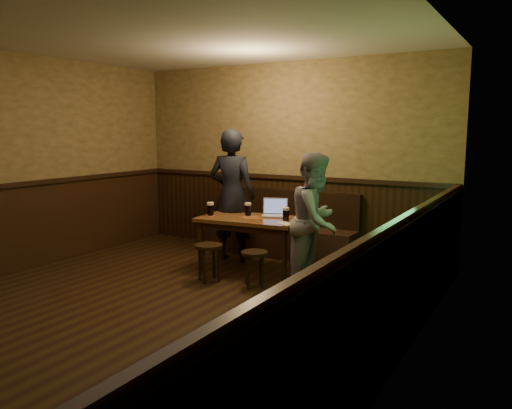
{
  "coord_description": "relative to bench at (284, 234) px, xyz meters",
  "views": [
    {
      "loc": [
        3.41,
        -3.6,
        1.83
      ],
      "look_at": [
        0.26,
        1.72,
        0.9
      ],
      "focal_mm": 35.0,
      "sensor_mm": 36.0,
      "label": 1
    }
  ],
  "objects": [
    {
      "name": "room",
      "position": [
        -0.12,
        -2.53,
        0.89
      ],
      "size": [
        5.04,
        6.04,
        2.84
      ],
      "color": "black",
      "rests_on": "ground"
    },
    {
      "name": "bench",
      "position": [
        0.0,
        0.0,
        0.0
      ],
      "size": [
        2.2,
        0.5,
        0.95
      ],
      "color": "black",
      "rests_on": "ground"
    },
    {
      "name": "pub_table",
      "position": [
        0.0,
        -0.92,
        0.3
      ],
      "size": [
        1.38,
        0.89,
        0.71
      ],
      "rotation": [
        0.0,
        0.0,
        0.11
      ],
      "color": "brown",
      "rests_on": "ground"
    },
    {
      "name": "stool_left",
      "position": [
        -0.19,
        -1.58,
        0.05
      ],
      "size": [
        0.39,
        0.39,
        0.46
      ],
      "rotation": [
        0.0,
        0.0,
        0.16
      ],
      "color": "black",
      "rests_on": "ground"
    },
    {
      "name": "stool_right",
      "position": [
        0.39,
        -1.48,
        0.02
      ],
      "size": [
        0.35,
        0.35,
        0.42
      ],
      "rotation": [
        0.0,
        0.0,
        -0.13
      ],
      "color": "black",
      "rests_on": "ground"
    },
    {
      "name": "pint_left",
      "position": [
        -0.53,
        -1.08,
        0.48
      ],
      "size": [
        0.12,
        0.12,
        0.18
      ],
      "color": "maroon",
      "rests_on": "pub_table"
    },
    {
      "name": "pint_mid",
      "position": [
        -0.1,
        -0.83,
        0.48
      ],
      "size": [
        0.11,
        0.11,
        0.18
      ],
      "color": "maroon",
      "rests_on": "pub_table"
    },
    {
      "name": "pint_right",
      "position": [
        0.49,
        -0.9,
        0.47
      ],
      "size": [
        0.11,
        0.11,
        0.17
      ],
      "color": "maroon",
      "rests_on": "pub_table"
    },
    {
      "name": "laptop",
      "position": [
        0.21,
        -0.67,
        0.45
      ],
      "size": [
        0.4,
        0.36,
        0.23
      ],
      "rotation": [
        0.0,
        0.0,
        0.37
      ],
      "color": "silver",
      "rests_on": "pub_table"
    },
    {
      "name": "menu",
      "position": [
        0.58,
        -1.07,
        0.39
      ],
      "size": [
        0.26,
        0.22,
        0.0
      ],
      "primitive_type": "cube",
      "rotation": [
        0.0,
        0.0,
        -0.39
      ],
      "color": "silver",
      "rests_on": "pub_table"
    },
    {
      "name": "person_suit",
      "position": [
        -0.5,
        -0.6,
        0.61
      ],
      "size": [
        0.74,
        0.55,
        1.84
      ],
      "primitive_type": "imported",
      "rotation": [
        0.0,
        0.0,
        3.31
      ],
      "color": "black",
      "rests_on": "ground"
    },
    {
      "name": "person_grey",
      "position": [
        1.0,
        -1.13,
        0.48
      ],
      "size": [
        0.6,
        0.77,
        1.58
      ],
      "primitive_type": "imported",
      "rotation": [
        0.0,
        0.0,
        1.57
      ],
      "color": "gray",
      "rests_on": "ground"
    }
  ]
}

